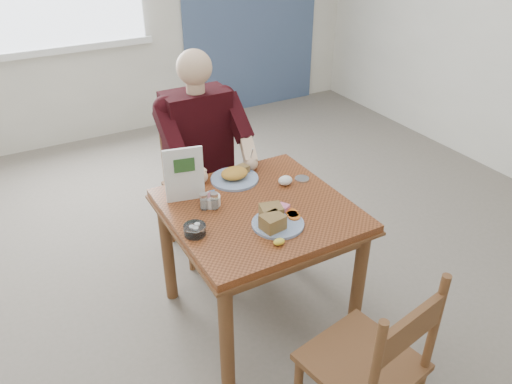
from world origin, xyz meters
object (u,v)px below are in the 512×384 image
chair_near (371,367)px  chair_far (200,185)px  far_plate (235,175)px  table (259,224)px  diner (202,144)px  near_plate (275,219)px

chair_near → chair_far: bearing=90.4°
chair_far → chair_near: (0.01, -1.71, 0.00)m
far_plate → chair_near: bearing=-90.6°
table → diner: (0.00, 0.71, 0.17)m
chair_near → near_plate: bearing=91.8°
chair_near → far_plate: size_ratio=2.90×
table → diner: diner is taller
chair_near → diner: size_ratio=0.69×
chair_far → far_plate: chair_far is taller
diner → chair_far: bearing=90.0°
near_plate → far_plate: near_plate is taller
chair_near → near_plate: chair_near is taller
table → diner: 0.73m
chair_far → diner: size_ratio=0.69×
chair_far → near_plate: 1.03m
diner → near_plate: diner is taller
chair_near → far_plate: (0.01, 1.23, 0.30)m
chair_near → far_plate: 1.26m
chair_far → diner: (0.00, -0.09, 0.33)m
chair_far → far_plate: 0.57m
table → chair_far: (0.00, 0.80, -0.16)m
diner → far_plate: (0.02, -0.40, -0.03)m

